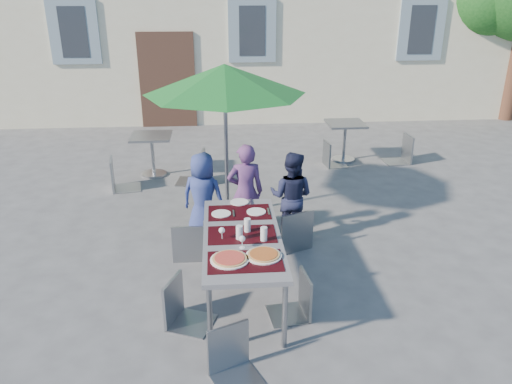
{
  "coord_description": "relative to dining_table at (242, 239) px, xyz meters",
  "views": [
    {
      "loc": [
        -0.87,
        -4.48,
        3.12
      ],
      "look_at": [
        -0.43,
        1.02,
        0.85
      ],
      "focal_mm": 35.0,
      "sensor_mm": 36.0,
      "label": 1
    }
  ],
  "objects": [
    {
      "name": "bg_chair_r_0",
      "position": [
        -0.59,
        3.51,
        -0.07
      ],
      "size": [
        0.53,
        0.53,
        1.06
      ],
      "color": "gray",
      "rests_on": "ground"
    },
    {
      "name": "chair_0",
      "position": [
        -0.61,
        0.88,
        -0.16
      ],
      "size": [
        0.41,
        0.41,
        0.92
      ],
      "color": "gray",
      "rests_on": "ground"
    },
    {
      "name": "cafe_table_0",
      "position": [
        -1.38,
        3.92,
        -0.19
      ],
      "size": [
        0.69,
        0.69,
        0.74
      ],
      "color": "#B7B8BF",
      "rests_on": "ground"
    },
    {
      "name": "ground",
      "position": [
        0.65,
        -0.12,
        -0.7
      ],
      "size": [
        90.0,
        90.0,
        0.0
      ],
      "primitive_type": "plane",
      "color": "#4C4C4F",
      "rests_on": "ground"
    },
    {
      "name": "cafe_table_1",
      "position": [
        2.21,
        4.47,
        -0.18
      ],
      "size": [
        0.7,
        0.7,
        0.75
      ],
      "color": "#B7B8BF",
      "rests_on": "ground"
    },
    {
      "name": "chair_4",
      "position": [
        0.53,
        -0.37,
        -0.19
      ],
      "size": [
        0.43,
        0.43,
        0.87
      ],
      "color": "gray",
      "rests_on": "ground"
    },
    {
      "name": "patio_umbrella",
      "position": [
        -0.1,
        2.16,
        1.27
      ],
      "size": [
        2.22,
        2.22,
        2.19
      ],
      "color": "#B7B8BF",
      "rests_on": "ground"
    },
    {
      "name": "pizza_near_left",
      "position": [
        -0.14,
        -0.52,
        0.07
      ],
      "size": [
        0.37,
        0.37,
        0.03
      ],
      "color": "white",
      "rests_on": "dining_table"
    },
    {
      "name": "glassware",
      "position": [
        0.04,
        -0.09,
        0.13
      ],
      "size": [
        0.49,
        0.41,
        0.15
      ],
      "color": "silver",
      "rests_on": "dining_table"
    },
    {
      "name": "dining_table",
      "position": [
        0.0,
        0.0,
        0.0
      ],
      "size": [
        0.8,
        1.85,
        0.76
      ],
      "color": "#4E4E53",
      "rests_on": "ground"
    },
    {
      "name": "child_0",
      "position": [
        -0.43,
        1.42,
        -0.1
      ],
      "size": [
        0.68,
        0.56,
        1.19
      ],
      "primitive_type": "imported",
      "rotation": [
        0.0,
        0.0,
        2.78
      ],
      "color": "navy",
      "rests_on": "ground"
    },
    {
      "name": "place_settings",
      "position": [
        0.0,
        0.63,
        0.06
      ],
      "size": [
        0.66,
        0.53,
        0.01
      ],
      "color": "white",
      "rests_on": "dining_table"
    },
    {
      "name": "bg_chair_l_0",
      "position": [
        -1.87,
        3.29,
        -0.1
      ],
      "size": [
        0.51,
        0.51,
        1.01
      ],
      "color": "#8E9499",
      "rests_on": "ground"
    },
    {
      "name": "chair_1",
      "position": [
        -0.17,
        0.82,
        -0.08
      ],
      "size": [
        0.58,
        0.59,
        1.05
      ],
      "color": "gray",
      "rests_on": "ground"
    },
    {
      "name": "child_2",
      "position": [
        0.71,
        1.31,
        -0.09
      ],
      "size": [
        0.68,
        0.55,
        1.21
      ],
      "primitive_type": "imported",
      "rotation": [
        0.0,
        0.0,
        2.73
      ],
      "color": "#1A1E3A",
      "rests_on": "ground"
    },
    {
      "name": "bg_chair_l_1",
      "position": [
        1.9,
        4.17,
        -0.18
      ],
      "size": [
        0.44,
        0.43,
        0.89
      ],
      "color": "gray",
      "rests_on": "ground"
    },
    {
      "name": "bg_chair_r_1",
      "position": [
        3.3,
        4.28,
        -0.11
      ],
      "size": [
        0.48,
        0.47,
        1.0
      ],
      "color": "gray",
      "rests_on": "ground"
    },
    {
      "name": "chair_3",
      "position": [
        -0.62,
        -0.41,
        -0.17
      ],
      "size": [
        0.53,
        0.53,
        0.91
      ],
      "color": "#90949B",
      "rests_on": "ground"
    },
    {
      "name": "pizza_near_right",
      "position": [
        0.18,
        -0.47,
        0.07
      ],
      "size": [
        0.35,
        0.35,
        0.03
      ],
      "color": "white",
      "rests_on": "dining_table"
    },
    {
      "name": "chair_2",
      "position": [
        0.7,
        1.03,
        -0.09
      ],
      "size": [
        0.59,
        0.59,
        1.02
      ],
      "color": "gray",
      "rests_on": "ground"
    },
    {
      "name": "child_1",
      "position": [
        0.12,
        1.39,
        -0.04
      ],
      "size": [
        0.49,
        0.34,
        1.3
      ],
      "primitive_type": "imported",
      "rotation": [
        0.0,
        0.0,
        3.2
      ],
      "color": "#5C346A",
      "rests_on": "ground"
    },
    {
      "name": "chair_5",
      "position": [
        -0.15,
        -1.2,
        -0.19
      ],
      "size": [
        0.51,
        0.52,
        0.88
      ],
      "color": "gray",
      "rests_on": "ground"
    }
  ]
}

